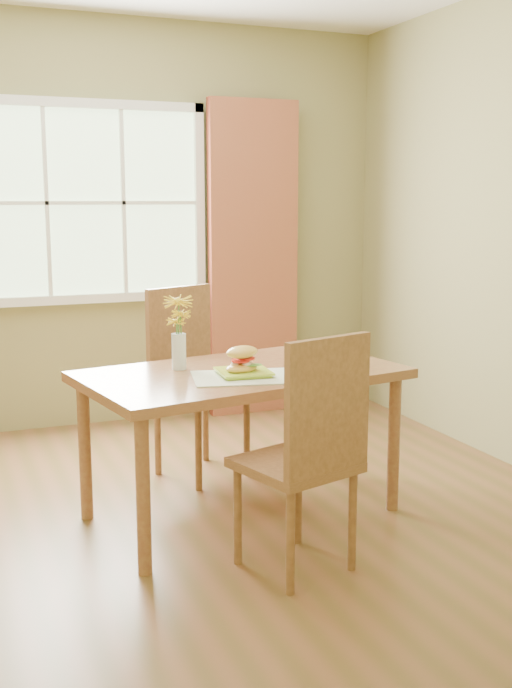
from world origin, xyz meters
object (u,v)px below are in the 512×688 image
at_px(chair_far, 191,372).
at_px(water_glass, 304,357).
at_px(chair_near, 310,446).
at_px(dining_table, 241,385).
at_px(flower_vase, 179,325).
at_px(croissant_sandwich, 242,360).

distance_m(chair_far, water_glass, 0.88).
xyz_separation_m(chair_near, chair_far, (-0.06, 1.41, 0.02)).
relative_size(dining_table, chair_near, 1.59).
bearing_deg(water_glass, flower_vase, 158.40).
bearing_deg(water_glass, dining_table, 162.60).
distance_m(dining_table, flower_vase, 0.41).
distance_m(chair_near, chair_far, 1.41).
distance_m(croissant_sandwich, flower_vase, 0.37).
bearing_deg(chair_far, dining_table, -109.60).
height_order(croissant_sandwich, water_glass, croissant_sandwich).
bearing_deg(chair_far, chair_near, -109.99).
distance_m(chair_near, water_glass, 0.71).
xyz_separation_m(chair_near, croissant_sandwich, (-0.07, 0.57, 0.25)).
xyz_separation_m(dining_table, croissant_sandwich, (-0.05, -0.13, 0.15)).
bearing_deg(chair_far, water_glass, -90.31).
bearing_deg(dining_table, water_glass, -27.16).
height_order(croissant_sandwich, flower_vase, flower_vase).
relative_size(dining_table, chair_far, 1.53).
xyz_separation_m(water_glass, flower_vase, (-0.56, 0.22, 0.15)).
height_order(chair_near, croissant_sandwich, chair_near).
height_order(chair_near, water_glass, chair_near).
bearing_deg(chair_near, dining_table, 75.48).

